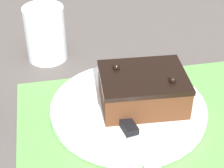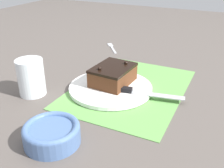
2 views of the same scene
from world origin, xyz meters
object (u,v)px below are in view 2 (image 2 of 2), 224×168
cake_plate (111,88)px  serving_knife (133,91)px  dessert_fork (112,47)px  small_bowl (52,133)px  chocolate_cake (113,75)px  drinking_glass (31,77)px

cake_plate → serving_knife: serving_knife is taller
cake_plate → dessert_fork: bearing=25.6°
small_bowl → chocolate_cake: bearing=-0.4°
drinking_glass → small_bowl: drinking_glass is taller
chocolate_cake → drinking_glass: 0.26m
cake_plate → serving_knife: size_ratio=1.15×
serving_knife → drinking_glass: bearing=-78.7°
cake_plate → small_bowl: 0.30m
small_bowl → dessert_fork: bearing=14.9°
chocolate_cake → small_bowl: 0.32m
serving_knife → dessert_fork: 0.49m
cake_plate → chocolate_cake: bearing=8.0°
chocolate_cake → drinking_glass: size_ratio=1.31×
cake_plate → small_bowl: (-0.29, 0.01, 0.02)m
chocolate_cake → serving_knife: size_ratio=0.64×
cake_plate → chocolate_cake: 0.04m
chocolate_cake → cake_plate: bearing=-172.0°
serving_knife → dessert_fork: (0.41, 0.27, -0.02)m
chocolate_cake → serving_knife: (-0.04, -0.08, -0.02)m
cake_plate → drinking_glass: (-0.13, 0.21, 0.05)m
serving_knife → small_bowl: bearing=-27.2°
cake_plate → chocolate_cake: chocolate_cake is taller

